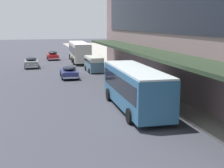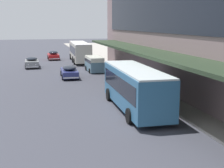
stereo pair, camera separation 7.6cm
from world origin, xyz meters
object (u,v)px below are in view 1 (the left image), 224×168
object	(u,v)px
transit_bus_kerbside_rear	(79,51)
sedan_trailing_mid	(69,71)
sedan_lead_mid	(53,55)
sedan_oncoming_front	(31,62)
vw_van	(94,63)
transit_bus_kerbside_front	(135,86)

from	to	relation	value
transit_bus_kerbside_rear	sedan_trailing_mid	xyz separation A→B (m)	(-3.48, -14.98, -1.08)
transit_bus_kerbside_rear	sedan_lead_mid	world-z (taller)	transit_bus_kerbside_rear
sedan_trailing_mid	sedan_oncoming_front	bearing A→B (deg)	113.26
sedan_oncoming_front	vw_van	size ratio (longest dim) A/B	0.93
sedan_trailing_mid	vw_van	distance (m)	5.45
transit_bus_kerbside_front	transit_bus_kerbside_rear	distance (m)	30.01
transit_bus_kerbside_rear	sedan_lead_mid	bearing A→B (deg)	133.57
sedan_oncoming_front	sedan_trailing_mid	xyz separation A→B (m)	(4.21, -9.79, -0.03)
transit_bus_kerbside_front	sedan_oncoming_front	size ratio (longest dim) A/B	2.27
sedan_oncoming_front	sedan_lead_mid	xyz separation A→B (m)	(3.65, 9.44, 0.01)
transit_bus_kerbside_front	vw_van	distance (m)	19.03
transit_bus_kerbside_rear	transit_bus_kerbside_front	bearing A→B (deg)	-90.90
sedan_trailing_mid	vw_van	world-z (taller)	vw_van
transit_bus_kerbside_rear	sedan_trailing_mid	bearing A→B (deg)	-103.08
transit_bus_kerbside_front	sedan_trailing_mid	bearing A→B (deg)	101.33
sedan_trailing_mid	vw_van	xyz separation A→B (m)	(3.71, 3.98, 0.37)
sedan_oncoming_front	sedan_lead_mid	world-z (taller)	sedan_lead_mid
sedan_lead_mid	vw_van	size ratio (longest dim) A/B	0.98
transit_bus_kerbside_rear	vw_van	bearing A→B (deg)	-88.81
sedan_trailing_mid	transit_bus_kerbside_front	bearing A→B (deg)	-78.67
sedan_trailing_mid	sedan_lead_mid	size ratio (longest dim) A/B	1.10
transit_bus_kerbside_front	transit_bus_kerbside_rear	bearing A→B (deg)	89.10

